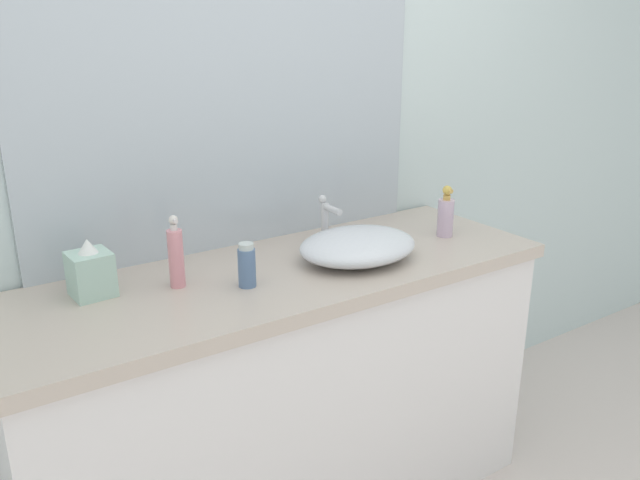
# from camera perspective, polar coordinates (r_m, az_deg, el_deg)

# --- Properties ---
(bathroom_wall_rear) EXTENTS (6.00, 0.06, 2.60)m
(bathroom_wall_rear) POSITION_cam_1_polar(r_m,az_deg,el_deg) (2.24, -5.65, 9.65)
(bathroom_wall_rear) COLOR silver
(bathroom_wall_rear) RESTS_ON ground
(vanity_counter) EXTENTS (1.76, 0.60, 0.92)m
(vanity_counter) POSITION_cam_1_polar(r_m,az_deg,el_deg) (2.21, -3.02, -13.75)
(vanity_counter) COLOR white
(vanity_counter) RESTS_ON ground
(wall_mirror_panel) EXTENTS (1.41, 0.01, 1.10)m
(wall_mirror_panel) POSITION_cam_1_polar(r_m,az_deg,el_deg) (2.14, -7.74, 13.71)
(wall_mirror_panel) COLOR #B2BCC6
(wall_mirror_panel) RESTS_ON vanity_counter
(sink_basin) EXTENTS (0.40, 0.32, 0.10)m
(sink_basin) POSITION_cam_1_polar(r_m,az_deg,el_deg) (2.07, 3.39, -0.51)
(sink_basin) COLOR silver
(sink_basin) RESTS_ON vanity_counter
(faucet) EXTENTS (0.03, 0.12, 0.17)m
(faucet) POSITION_cam_1_polar(r_m,az_deg,el_deg) (2.20, 0.58, 2.09)
(faucet) COLOR silver
(faucet) RESTS_ON vanity_counter
(soap_dispenser) EXTENTS (0.05, 0.05, 0.22)m
(soap_dispenser) POSITION_cam_1_polar(r_m,az_deg,el_deg) (1.89, -12.71, -1.39)
(soap_dispenser) COLOR pink
(soap_dispenser) RESTS_ON vanity_counter
(lotion_bottle) EXTENTS (0.06, 0.06, 0.19)m
(lotion_bottle) POSITION_cam_1_polar(r_m,az_deg,el_deg) (2.34, 11.14, 2.20)
(lotion_bottle) COLOR silver
(lotion_bottle) RESTS_ON vanity_counter
(perfume_bottle) EXTENTS (0.05, 0.05, 0.13)m
(perfume_bottle) POSITION_cam_1_polar(r_m,az_deg,el_deg) (1.87, -6.54, -2.28)
(perfume_bottle) COLOR slate
(perfume_bottle) RESTS_ON vanity_counter
(tissue_box) EXTENTS (0.12, 0.12, 0.17)m
(tissue_box) POSITION_cam_1_polar(r_m,az_deg,el_deg) (1.90, -19.77, -2.67)
(tissue_box) COLOR #ADD0C1
(tissue_box) RESTS_ON vanity_counter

